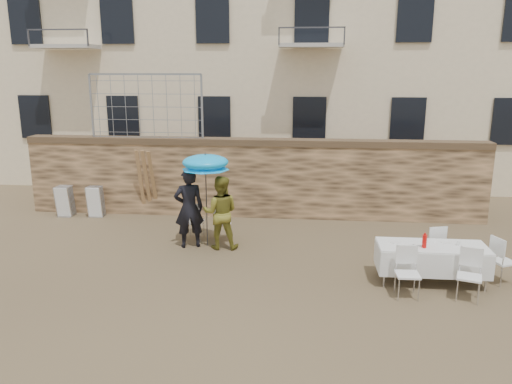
# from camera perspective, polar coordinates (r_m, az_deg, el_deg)

# --- Properties ---
(ground) EXTENTS (80.00, 80.00, 0.00)m
(ground) POSITION_cam_1_polar(r_m,az_deg,el_deg) (9.87, -3.67, -10.95)
(ground) COLOR brown
(ground) RESTS_ON ground
(stone_wall) EXTENTS (13.00, 0.50, 2.20)m
(stone_wall) POSITION_cam_1_polar(r_m,az_deg,el_deg) (14.24, -0.46, 1.56)
(stone_wall) COLOR olive
(stone_wall) RESTS_ON ground
(chain_link_fence) EXTENTS (3.20, 0.06, 1.80)m
(chain_link_fence) POSITION_cam_1_polar(r_m,az_deg,el_deg) (14.59, -12.44, 9.48)
(chain_link_fence) COLOR gray
(chain_link_fence) RESTS_ON stone_wall
(man_suit) EXTENTS (0.81, 0.67, 1.90)m
(man_suit) POSITION_cam_1_polar(r_m,az_deg,el_deg) (11.85, -7.66, -1.87)
(man_suit) COLOR black
(man_suit) RESTS_ON ground
(woman_dress) EXTENTS (0.89, 0.71, 1.74)m
(woman_dress) POSITION_cam_1_polar(r_m,az_deg,el_deg) (11.72, -4.08, -2.35)
(woman_dress) COLOR #A59D32
(woman_dress) RESTS_ON ground
(umbrella) EXTENTS (1.12, 1.12, 2.09)m
(umbrella) POSITION_cam_1_polar(r_m,az_deg,el_deg) (11.62, -5.79, 3.10)
(umbrella) COLOR #3F3F44
(umbrella) RESTS_ON ground
(couple_chair_left) EXTENTS (0.50, 0.50, 0.96)m
(couple_chair_left) POSITION_cam_1_polar(r_m,az_deg,el_deg) (12.49, -7.02, -3.26)
(couple_chair_left) COLOR white
(couple_chair_left) RESTS_ON ground
(couple_chair_right) EXTENTS (0.53, 0.53, 0.96)m
(couple_chair_right) POSITION_cam_1_polar(r_m,az_deg,el_deg) (12.36, -3.84, -3.38)
(couple_chair_right) COLOR white
(couple_chair_right) RESTS_ON ground
(banquet_table) EXTENTS (2.10, 0.85, 0.78)m
(banquet_table) POSITION_cam_1_polar(r_m,az_deg,el_deg) (10.46, 19.52, -5.99)
(banquet_table) COLOR white
(banquet_table) RESTS_ON ground
(soda_bottle) EXTENTS (0.09, 0.09, 0.26)m
(soda_bottle) POSITION_cam_1_polar(r_m,az_deg,el_deg) (10.22, 18.70, -5.35)
(soda_bottle) COLOR red
(soda_bottle) RESTS_ON banquet_table
(table_chair_front_left) EXTENTS (0.50, 0.50, 0.96)m
(table_chair_front_left) POSITION_cam_1_polar(r_m,az_deg,el_deg) (9.73, 16.95, -8.86)
(table_chair_front_left) COLOR white
(table_chair_front_left) RESTS_ON ground
(table_chair_front_right) EXTENTS (0.61, 0.61, 0.96)m
(table_chair_front_right) POSITION_cam_1_polar(r_m,az_deg,el_deg) (10.01, 23.21, -8.77)
(table_chair_front_right) COLOR white
(table_chair_front_right) RESTS_ON ground
(table_chair_back) EXTENTS (0.60, 0.60, 0.96)m
(table_chair_back) POSITION_cam_1_polar(r_m,az_deg,el_deg) (11.32, 19.48, -5.82)
(table_chair_back) COLOR white
(table_chair_back) RESTS_ON ground
(table_chair_side) EXTENTS (0.63, 0.63, 0.96)m
(table_chair_side) POSITION_cam_1_polar(r_m,az_deg,el_deg) (11.05, 26.41, -6.99)
(table_chair_side) COLOR white
(table_chair_side) RESTS_ON ground
(chair_stack_left) EXTENTS (0.46, 0.47, 0.92)m
(chair_stack_left) POSITION_cam_1_polar(r_m,az_deg,el_deg) (15.46, -20.74, -0.80)
(chair_stack_left) COLOR white
(chair_stack_left) RESTS_ON ground
(chair_stack_right) EXTENTS (0.46, 0.40, 0.92)m
(chair_stack_right) POSITION_cam_1_polar(r_m,az_deg,el_deg) (15.08, -17.68, -0.91)
(chair_stack_right) COLOR white
(chair_stack_right) RESTS_ON ground
(wood_planks) EXTENTS (0.70, 0.20, 2.00)m
(wood_planks) POSITION_cam_1_polar(r_m,az_deg,el_deg) (14.46, -11.89, 1.04)
(wood_planks) COLOR #A37749
(wood_planks) RESTS_ON ground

